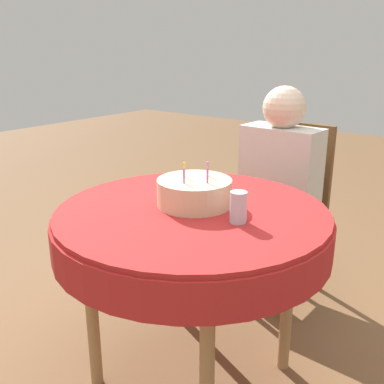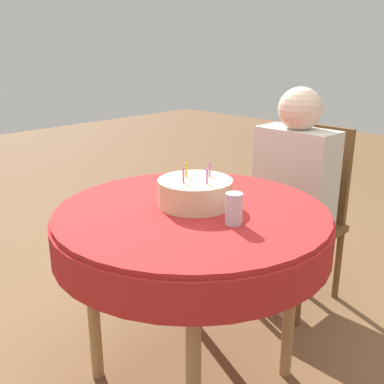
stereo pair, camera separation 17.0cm
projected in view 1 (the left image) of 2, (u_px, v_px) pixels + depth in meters
ground_plane at (192, 374)px, 1.94m from camera, size 12.00×12.00×0.00m
dining_table at (192, 231)px, 1.73m from camera, size 1.06×1.06×0.76m
chair at (285, 206)px, 2.50m from camera, size 0.45×0.45×0.95m
person at (278, 175)px, 2.36m from camera, size 0.41×0.30×1.16m
birthday_cake at (194, 192)px, 1.73m from camera, size 0.29×0.29×0.16m
drinking_glass at (238, 207)px, 1.56m from camera, size 0.06×0.06×0.11m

